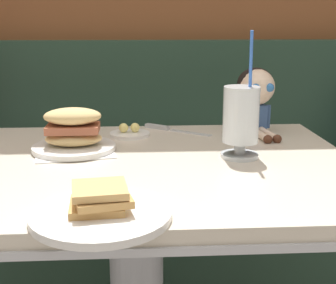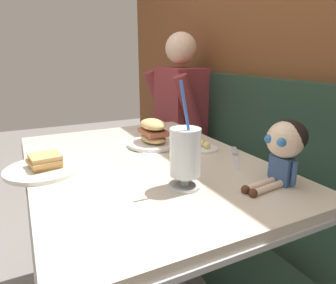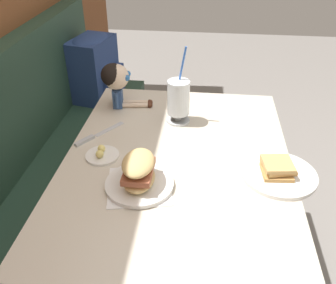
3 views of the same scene
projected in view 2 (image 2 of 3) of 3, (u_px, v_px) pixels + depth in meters
wood_panel_wall at (322, 35)px, 1.35m from camera, size 4.40×0.08×2.40m
booth_bench at (263, 220)px, 1.50m from camera, size 2.60×0.48×1.00m
diner_table at (146, 208)px, 1.17m from camera, size 1.11×0.81×0.74m
toast_plate at (44, 167)px, 1.01m from camera, size 0.25×0.25×0.06m
milkshake_glass at (185, 155)px, 0.87m from camera, size 0.10×0.10×0.32m
sandwich_plate at (153, 135)px, 1.28m from camera, size 0.23×0.23×0.12m
butter_saucer at (203, 148)px, 1.24m from camera, size 0.12×0.12×0.04m
butter_knife at (235, 154)px, 1.17m from camera, size 0.20×0.15×0.01m
seated_doll at (285, 143)px, 0.88m from camera, size 0.12×0.22×0.20m
diner_patron at (175, 110)px, 2.10m from camera, size 0.55×0.48×0.81m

